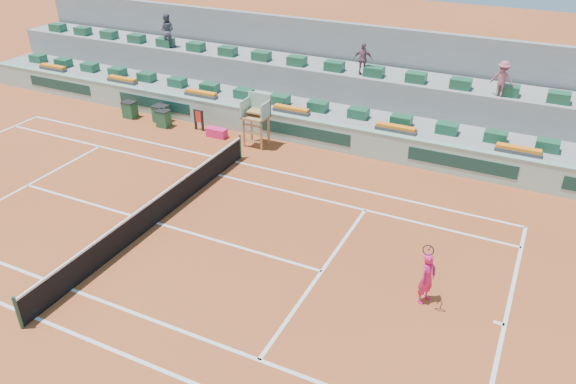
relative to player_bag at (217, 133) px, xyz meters
name	(u,v)px	position (x,y,z in m)	size (l,w,h in m)	color
ground	(157,223)	(2.14, -7.41, -0.22)	(90.00, 90.00, 0.00)	#943F1C
seating_tier_lower	(288,110)	(2.14, 3.29, 0.38)	(36.00, 4.00, 1.20)	gray
seating_tier_upper	(302,87)	(2.14, 4.89, 1.08)	(36.00, 2.40, 2.60)	gray
stadium_back_wall	(314,62)	(2.14, 6.49, 1.98)	(36.00, 0.40, 4.40)	gray
player_bag	(217,133)	(0.00, 0.00, 0.00)	(0.97, 0.43, 0.43)	#E91E66
spectator_left	(167,30)	(-5.64, 4.25, 3.28)	(0.87, 0.68, 1.80)	#525360
spectator_mid	(363,59)	(5.59, 4.23, 3.14)	(0.88, 0.37, 1.51)	#7B525D
spectator_right	(502,79)	(11.85, 4.03, 3.15)	(0.99, 0.57, 1.53)	#A45260
court_lines	(157,223)	(2.14, -7.41, -0.21)	(23.89, 11.09, 0.01)	silver
tennis_net	(155,211)	(2.14, -7.41, 0.31)	(0.10, 11.97, 1.10)	black
advertising_hoarding	(268,124)	(2.17, 1.09, 0.42)	(36.00, 0.34, 1.26)	#93B9A7
umpire_chair	(257,113)	(2.14, 0.09, 1.33)	(1.10, 0.90, 2.40)	#9F6B3C
seat_row_lower	(280,100)	(2.14, 2.39, 1.20)	(32.90, 0.60, 0.44)	#1A5033
seat_row_upper	(297,61)	(2.14, 4.29, 2.60)	(32.90, 0.60, 0.44)	#1A5033
flower_planters	(245,102)	(0.64, 1.59, 1.12)	(26.80, 0.36, 0.28)	#474747
drink_cooler_a	(163,119)	(-3.03, -0.07, 0.21)	(0.64, 0.55, 0.84)	#184A2C
drink_cooler_b	(161,114)	(-3.54, 0.41, 0.21)	(0.73, 0.63, 0.84)	#184A2C
drink_cooler_c	(130,109)	(-5.32, 0.17, 0.21)	(0.67, 0.58, 0.84)	#184A2C
towel_rack	(199,118)	(-1.22, 0.33, 0.39)	(0.55, 0.09, 1.03)	black
tennis_player	(427,278)	(11.76, -7.37, 0.61)	(0.59, 0.91, 2.28)	#E91E66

